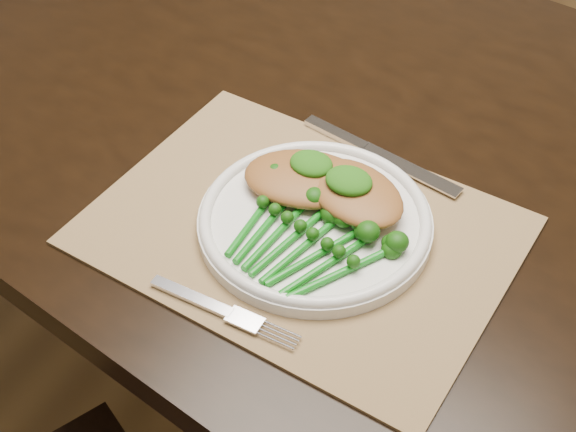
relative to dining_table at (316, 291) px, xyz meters
The scene contains 11 objects.
floor 0.39m from the dining_table, behind, with size 4.00×4.00×0.00m, color brown.
dining_table is the anchor object (origin of this frame).
placemat 0.44m from the dining_table, 69.20° to the right, with size 0.46×0.33×0.00m, color olive.
dinner_plate 0.45m from the dining_table, 65.37° to the right, with size 0.26×0.26×0.02m.
knife 0.39m from the dining_table, 32.17° to the right, with size 0.22×0.06×0.01m.
fork 0.53m from the dining_table, 77.32° to the right, with size 0.17×0.02×0.01m.
chicken_fillet_left 0.44m from the dining_table, 70.19° to the right, with size 0.14×0.10×0.03m, color #955E2B.
chicken_fillet_right 0.46m from the dining_table, 53.23° to the right, with size 0.13×0.09×0.03m, color #955E2B.
pesto_dollop_left 0.45m from the dining_table, 68.07° to the right, with size 0.05×0.04×0.02m, color #154B0A.
pesto_dollop_right 0.47m from the dining_table, 55.25° to the right, with size 0.05×0.05×0.02m, color #154B0A.
broccolini_bundle 0.48m from the dining_table, 69.37° to the right, with size 0.18×0.19×0.04m.
Camera 1 is at (0.47, -0.76, 1.40)m, focal length 50.00 mm.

